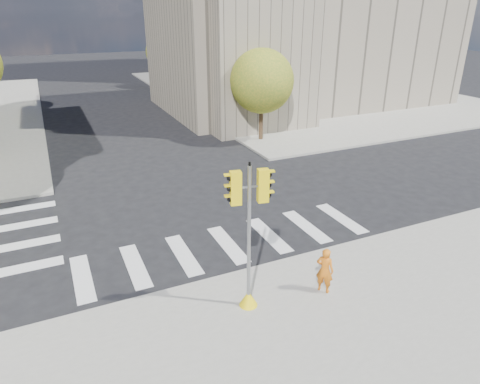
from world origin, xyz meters
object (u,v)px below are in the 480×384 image
object	(u,v)px
lamp_near	(243,66)
traffic_signal	(249,249)
photographer	(325,270)
lamp_far	(184,50)

from	to	relation	value
lamp_near	traffic_signal	distance (m)	21.93
lamp_near	photographer	distance (m)	21.53
lamp_far	traffic_signal	xyz separation A→B (m)	(-9.05, -33.82, -2.47)
traffic_signal	lamp_far	bearing A→B (deg)	86.05
lamp_far	photographer	xyz separation A→B (m)	(-6.57, -34.17, -3.66)
lamp_near	traffic_signal	world-z (taller)	lamp_near
lamp_near	lamp_far	xyz separation A→B (m)	(0.00, 14.00, 0.00)
traffic_signal	photographer	size ratio (longest dim) A/B	2.99
lamp_far	lamp_near	bearing A→B (deg)	-90.00
lamp_far	photographer	size ratio (longest dim) A/B	5.25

